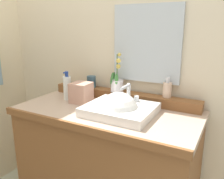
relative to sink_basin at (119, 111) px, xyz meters
name	(u,v)px	position (x,y,z in m)	size (l,w,h in m)	color
wall_back	(132,44)	(-0.11, 0.43, 0.37)	(2.95, 0.20, 2.42)	beige
vanity_cabinet	(107,166)	(-0.11, 0.04, -0.43)	(1.18, 0.58, 0.83)	brown
back_ledge	(122,96)	(-0.11, 0.26, 0.01)	(1.11, 0.10, 0.07)	brown
sink_basin	(119,111)	(0.00, 0.00, 0.00)	(0.41, 0.35, 0.27)	white
soap_bar	(112,97)	(-0.11, 0.11, 0.04)	(0.07, 0.04, 0.02)	beige
potted_plant	(117,83)	(-0.14, 0.25, 0.11)	(0.10, 0.10, 0.28)	silver
soap_dispenser	(167,89)	(0.21, 0.28, 0.10)	(0.06, 0.06, 0.14)	beige
tumbler_cup	(91,82)	(-0.37, 0.26, 0.09)	(0.07, 0.07, 0.09)	#35505E
lotion_bottle	(67,87)	(-0.47, 0.10, 0.07)	(0.06, 0.06, 0.21)	white
tissue_box	(81,93)	(-0.34, 0.09, 0.05)	(0.13, 0.13, 0.14)	tan
mirror	(146,44)	(0.04, 0.32, 0.38)	(0.48, 0.02, 0.52)	silver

